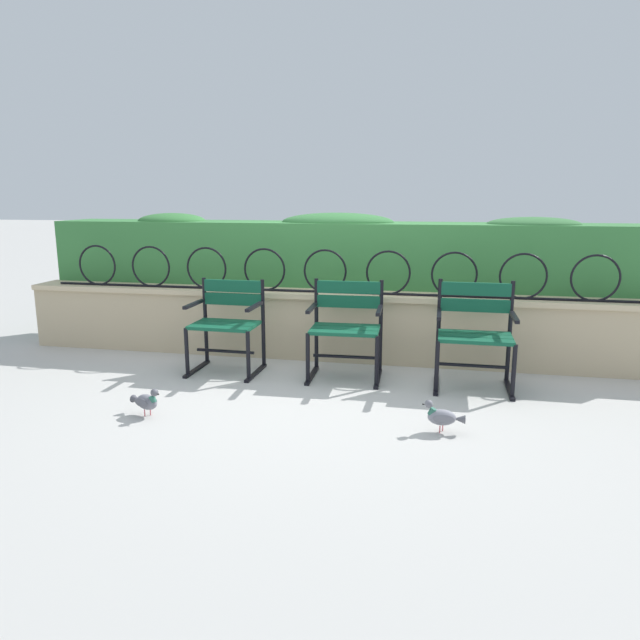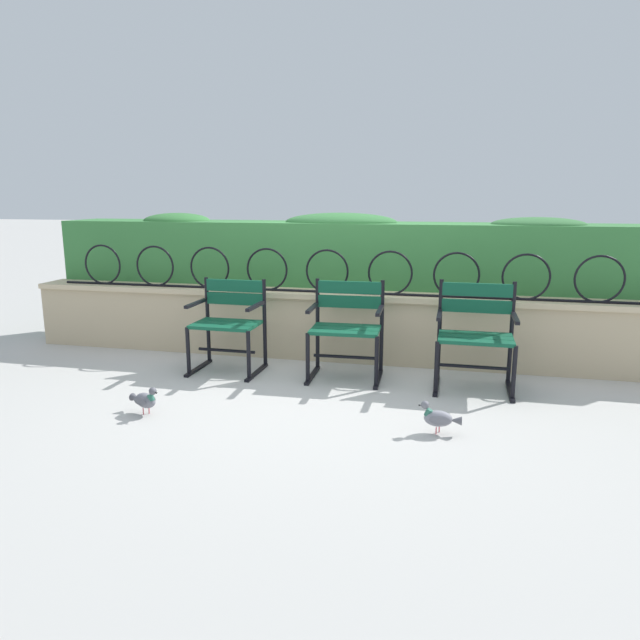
# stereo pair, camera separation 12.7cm
# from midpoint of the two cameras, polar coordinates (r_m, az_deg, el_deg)

# --- Properties ---
(ground_plane) EXTENTS (60.00, 60.00, 0.00)m
(ground_plane) POSITION_cam_midpoint_polar(r_m,az_deg,el_deg) (4.94, -0.95, -6.47)
(ground_plane) COLOR #B7B5AF
(stone_wall) EXTENTS (6.41, 0.41, 0.66)m
(stone_wall) POSITION_cam_midpoint_polar(r_m,az_deg,el_deg) (5.69, 0.99, -0.47)
(stone_wall) COLOR tan
(stone_wall) RESTS_ON ground
(iron_arch_fence) EXTENTS (5.89, 0.02, 0.42)m
(iron_arch_fence) POSITION_cam_midpoint_polar(r_m,az_deg,el_deg) (5.55, -0.06, 4.62)
(iron_arch_fence) COLOR black
(iron_arch_fence) RESTS_ON stone_wall
(hedge_row) EXTENTS (6.28, 0.69, 0.74)m
(hedge_row) POSITION_cam_midpoint_polar(r_m,az_deg,el_deg) (6.09, 1.85, 6.82)
(hedge_row) COLOR #387A3D
(hedge_row) RESTS_ON stone_wall
(park_chair_left) EXTENTS (0.62, 0.53, 0.83)m
(park_chair_left) POSITION_cam_midpoint_polar(r_m,az_deg,el_deg) (5.34, -9.75, -0.14)
(park_chair_left) COLOR #0F4C33
(park_chair_left) RESTS_ON ground
(park_chair_centre) EXTENTS (0.64, 0.54, 0.85)m
(park_chair_centre) POSITION_cam_midpoint_polar(r_m,az_deg,el_deg) (5.08, 1.87, -0.52)
(park_chair_centre) COLOR #0F4C33
(park_chair_centre) RESTS_ON ground
(park_chair_right) EXTENTS (0.63, 0.52, 0.88)m
(park_chair_right) POSITION_cam_midpoint_polar(r_m,az_deg,el_deg) (4.97, 14.25, -1.10)
(park_chair_right) COLOR #0F4C33
(park_chair_right) RESTS_ON ground
(pigeon_near_chairs) EXTENTS (0.29, 0.11, 0.22)m
(pigeon_near_chairs) POSITION_cam_midpoint_polar(r_m,az_deg,el_deg) (4.05, 11.05, -9.28)
(pigeon_near_chairs) COLOR gray
(pigeon_near_chairs) RESTS_ON ground
(pigeon_far_side) EXTENTS (0.28, 0.17, 0.22)m
(pigeon_far_side) POSITION_cam_midpoint_polar(r_m,az_deg,el_deg) (4.46, -17.46, -7.60)
(pigeon_far_side) COLOR slate
(pigeon_far_side) RESTS_ON ground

